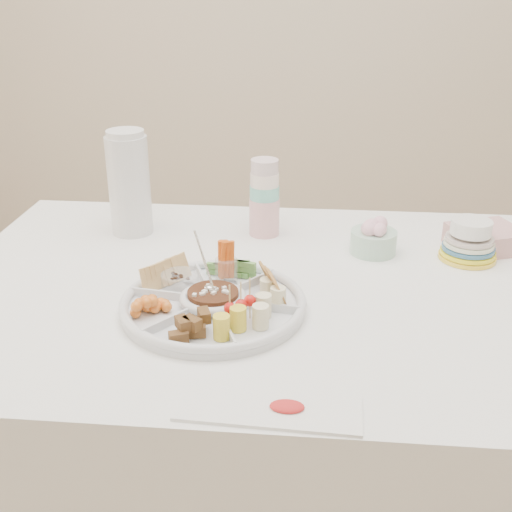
# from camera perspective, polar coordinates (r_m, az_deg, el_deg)

# --- Properties ---
(dining_table) EXTENTS (1.52, 1.02, 0.76)m
(dining_table) POSITION_cam_1_polar(r_m,az_deg,el_deg) (1.66, 1.51, -14.35)
(dining_table) COLOR white
(dining_table) RESTS_ON floor
(party_tray) EXTENTS (0.43, 0.43, 0.04)m
(party_tray) POSITION_cam_1_polar(r_m,az_deg,el_deg) (1.34, -3.83, -4.03)
(party_tray) COLOR white
(party_tray) RESTS_ON dining_table
(bean_dip) EXTENTS (0.12, 0.12, 0.04)m
(bean_dip) POSITION_cam_1_polar(r_m,az_deg,el_deg) (1.33, -3.84, -3.74)
(bean_dip) COLOR #3E1C0A
(bean_dip) RESTS_ON party_tray
(tortillas) EXTENTS (0.12, 0.12, 0.06)m
(tortillas) POSITION_cam_1_polar(r_m,az_deg,el_deg) (1.36, 1.51, -2.50)
(tortillas) COLOR #A66944
(tortillas) RESTS_ON party_tray
(carrot_cucumber) EXTENTS (0.11, 0.11, 0.09)m
(carrot_cucumber) POSITION_cam_1_polar(r_m,az_deg,el_deg) (1.43, -2.34, -0.16)
(carrot_cucumber) COLOR #D75615
(carrot_cucumber) RESTS_ON party_tray
(pita_raisins) EXTENTS (0.13, 0.13, 0.06)m
(pita_raisins) POSITION_cam_1_polar(r_m,az_deg,el_deg) (1.41, -7.44, -1.51)
(pita_raisins) COLOR #DBAE82
(pita_raisins) RESTS_ON party_tray
(cherries) EXTENTS (0.11, 0.11, 0.04)m
(cherries) POSITION_cam_1_polar(r_m,az_deg,el_deg) (1.31, -9.40, -4.22)
(cherries) COLOR #D2660C
(cherries) RESTS_ON party_tray
(granola_chunks) EXTENTS (0.11, 0.11, 0.04)m
(granola_chunks) POSITION_cam_1_polar(r_m,az_deg,el_deg) (1.22, -5.65, -6.27)
(granola_chunks) COLOR brown
(granola_chunks) RESTS_ON party_tray
(banana_tomato) EXTENTS (0.12, 0.12, 0.09)m
(banana_tomato) POSITION_cam_1_polar(r_m,az_deg,el_deg) (1.24, 0.24, -4.52)
(banana_tomato) COLOR #EAD15D
(banana_tomato) RESTS_ON party_tray
(cup_stack) EXTENTS (0.09, 0.09, 0.22)m
(cup_stack) POSITION_cam_1_polar(r_m,az_deg,el_deg) (1.69, 0.76, 5.48)
(cup_stack) COLOR #BBBBBB
(cup_stack) RESTS_ON dining_table
(thermos) EXTENTS (0.12, 0.12, 0.28)m
(thermos) POSITION_cam_1_polar(r_m,az_deg,el_deg) (1.72, -11.22, 6.49)
(thermos) COLOR silver
(thermos) RESTS_ON dining_table
(flower_bowl) EXTENTS (0.14, 0.14, 0.09)m
(flower_bowl) POSITION_cam_1_polar(r_m,az_deg,el_deg) (1.62, 10.42, 1.71)
(flower_bowl) COLOR silver
(flower_bowl) RESTS_ON dining_table
(napkin_stack) EXTENTS (0.20, 0.19, 0.05)m
(napkin_stack) POSITION_cam_1_polar(r_m,az_deg,el_deg) (1.73, 19.75, 1.48)
(napkin_stack) COLOR #D09898
(napkin_stack) RESTS_ON dining_table
(plate_stack) EXTENTS (0.17, 0.17, 0.09)m
(plate_stack) POSITION_cam_1_polar(r_m,az_deg,el_deg) (1.64, 18.41, 1.17)
(plate_stack) COLOR gold
(plate_stack) RESTS_ON dining_table
(placemat) EXTENTS (0.31, 0.11, 0.01)m
(placemat) POSITION_cam_1_polar(r_m,az_deg,el_deg) (1.07, 1.12, -13.39)
(placemat) COLOR silver
(placemat) RESTS_ON dining_table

